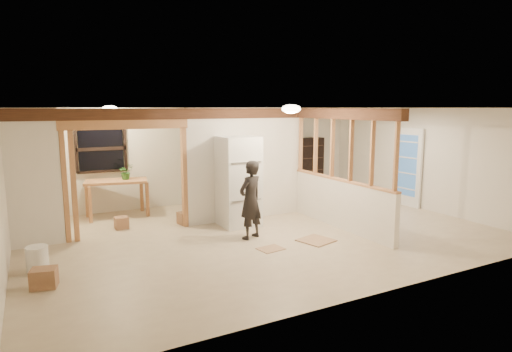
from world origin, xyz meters
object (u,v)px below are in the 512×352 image
work_table (117,198)px  bookshelf (310,165)px  woman (250,200)px  refrigerator (238,181)px  shop_vac (29,213)px

work_table → bookshelf: bookshelf is taller
woman → work_table: (-1.97, 2.92, -0.33)m
refrigerator → shop_vac: size_ratio=3.39×
work_table → bookshelf: (5.62, 0.33, 0.38)m
refrigerator → work_table: size_ratio=1.40×
refrigerator → woman: refrigerator is taller
woman → shop_vac: woman is taller
work_table → refrigerator: bearing=-29.9°
refrigerator → shop_vac: (-4.00, 2.02, -0.67)m
woman → work_table: woman is taller
refrigerator → bookshelf: 4.14m
shop_vac → bookshelf: bearing=2.1°
refrigerator → shop_vac: 4.53m
bookshelf → refrigerator: bearing=-146.4°
shop_vac → bookshelf: size_ratio=0.35×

